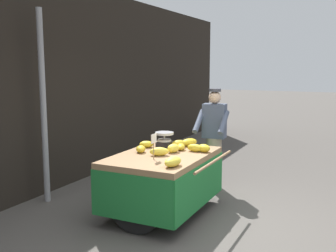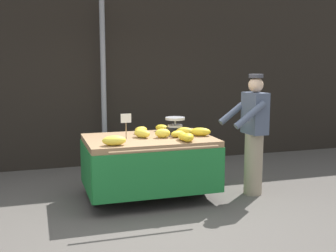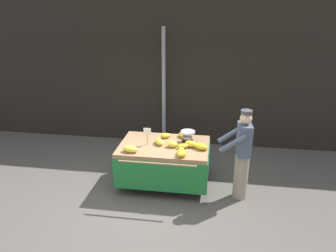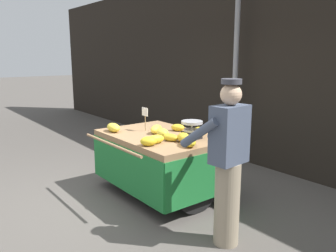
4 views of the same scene
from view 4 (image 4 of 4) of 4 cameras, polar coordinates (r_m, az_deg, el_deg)
ground_plane at (r=4.76m, az=-11.46°, el=-12.48°), size 60.00×60.00×0.00m
back_wall at (r=6.34m, az=14.14°, el=9.77°), size 16.00×0.24×3.51m
street_pole at (r=6.09m, az=11.16°, el=7.11°), size 0.09×0.09×2.93m
banana_cart at (r=4.75m, az=-1.28°, el=-4.02°), size 1.74×1.38×0.86m
weighing_scale at (r=4.45m, az=4.02°, el=-0.62°), size 0.28×0.28×0.24m
price_sign at (r=4.88m, az=-3.89°, el=2.02°), size 0.14×0.01×0.34m
banana_bunch_0 at (r=4.10m, az=-3.27°, el=-2.55°), size 0.23×0.25×0.11m
banana_bunch_1 at (r=4.91m, az=-9.14°, el=-0.25°), size 0.31×0.19×0.12m
banana_bunch_2 at (r=4.32m, az=0.44°, el=-1.93°), size 0.24×0.19×0.09m
banana_bunch_3 at (r=4.76m, az=-1.99°, el=-0.54°), size 0.25×0.30×0.12m
banana_bunch_4 at (r=4.28m, az=2.65°, el=-1.92°), size 0.29×0.24×0.12m
banana_bunch_5 at (r=4.19m, az=-2.12°, el=-2.25°), size 0.12×0.25×0.11m
banana_bunch_6 at (r=4.90m, az=1.65°, el=-0.26°), size 0.24×0.21×0.10m
banana_bunch_7 at (r=4.72m, az=5.19°, el=-0.78°), size 0.24×0.26×0.10m
banana_bunch_8 at (r=4.49m, az=-0.90°, el=-1.20°), size 0.23×0.18×0.12m
banana_bunch_9 at (r=4.08m, az=3.49°, el=-2.63°), size 0.33×0.27×0.12m
vendor_person at (r=3.48m, az=9.92°, el=-6.15°), size 0.60×0.54×1.71m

